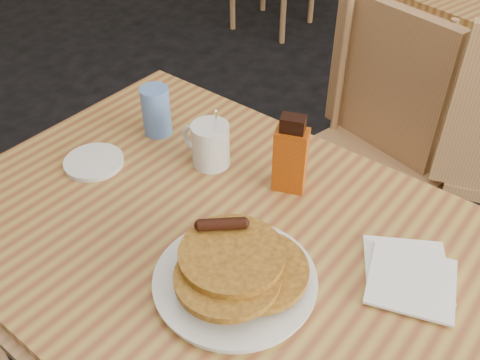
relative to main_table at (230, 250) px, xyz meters
The scene contains 8 objects.
main_table is the anchor object (origin of this frame).
chair_main_far 0.76m from the main_table, 90.17° to the left, with size 0.53×0.54×0.94m.
pancake_plate 0.14m from the main_table, 50.35° to the right, with size 0.30×0.30×0.10m.
coffee_mug 0.26m from the main_table, 135.38° to the left, with size 0.12×0.09×0.16m.
syrup_bottle 0.24m from the main_table, 83.81° to the left, with size 0.08×0.06×0.18m.
napkin_stack 0.35m from the main_table, 16.29° to the left, with size 0.22×0.23×0.01m.
blue_tumbler 0.42m from the main_table, 150.69° to the left, with size 0.07×0.07×0.12m, color #5279C2.
side_saucer 0.40m from the main_table, behind, with size 0.14×0.14×0.01m, color silver.
Camera 1 is at (0.49, -0.67, 1.52)m, focal length 40.00 mm.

